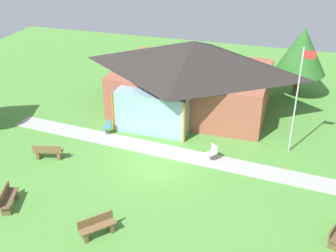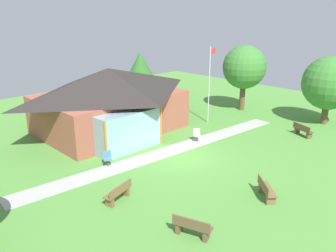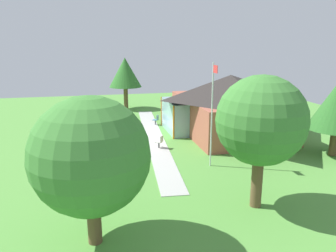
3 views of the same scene
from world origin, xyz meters
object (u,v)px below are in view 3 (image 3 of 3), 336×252
Objects in this scene: pavilion at (227,103)px; bench_mid_left at (114,118)px; bench_front_left at (66,121)px; patio_chair_lawn_spare at (160,142)px; bench_front_center at (54,136)px; tree_far_east at (90,156)px; flagpole at (212,111)px; bench_lawn_far_right at (92,186)px; tree_east_hedge at (261,121)px; patio_chair_west at (156,120)px; tree_west_hedge at (125,73)px.

pavilion is 10.01m from bench_mid_left.
bench_front_left is at bearing -98.40° from bench_mid_left.
patio_chair_lawn_spare reaches higher than bench_front_left.
bench_front_center is 13.48m from tree_far_east.
flagpole is 7.39m from bench_lawn_far_right.
bench_front_center is 0.91× the size of bench_lawn_far_right.
bench_front_center and bench_lawn_far_right have the same top height.
bench_front_center is 1.64× the size of patio_chair_lawn_spare.
pavilion is 6.61× the size of bench_front_left.
bench_mid_left is at bearing -164.14° from tree_east_hedge.
patio_chair_lawn_spare is (3.17, 6.88, 0.01)m from bench_front_center.
tree_west_hedge reaches higher than patio_chair_west.
pavilion reaches higher than bench_lawn_far_right.
bench_front_center is (-6.94, -9.01, -2.76)m from flagpole.
bench_lawn_far_right is 1.81× the size of patio_chair_lawn_spare.
tree_far_east reaches higher than patio_chair_lawn_spare.
bench_mid_left is 0.31× the size of tree_far_east.
tree_west_hedge reaches higher than pavilion.
bench_mid_left is at bearing -159.09° from flagpole.
bench_mid_left is 1.00× the size of bench_front_left.
tree_far_east is at bearing -80.18° from tree_east_hedge.
tree_east_hedge is (8.63, 2.35, 3.26)m from patio_chair_lawn_spare.
patio_chair_west is 8.65m from tree_west_hedge.
bench_lawn_far_right is (9.13, 2.51, 0.00)m from bench_front_center.
bench_lawn_far_right is 7.38m from patio_chair_lawn_spare.
flagpole is 3.68× the size of bench_front_left.
bench_lawn_far_right is at bearing 78.76° from bench_front_left.
flagpole is 6.67× the size of patio_chair_west.
patio_chair_lawn_spare is (6.34, -0.98, 0.00)m from patio_chair_west.
patio_chair_west is at bearing -116.44° from bench_front_center.
tree_west_hedge is at bearing -150.36° from pavilion.
patio_chair_west is 6.41m from patio_chair_lawn_spare.
bench_front_left is at bearing -112.33° from pavilion.
tree_far_east is (12.95, 2.61, 2.72)m from bench_front_center.
pavilion is 7.43m from flagpole.
bench_front_center is at bearing -53.69° from bench_lawn_far_right.
tree_far_east is at bearing 112.42° from bench_lawn_far_right.
tree_east_hedge is (22.74, 3.09, -0.10)m from tree_west_hedge.
bench_mid_left and bench_front_left have the same top height.
tree_far_east is 0.92× the size of tree_east_hedge.
bench_mid_left is 8.46m from patio_chair_lawn_spare.
tree_west_hedge is (-7.77, -1.72, 3.37)m from patio_chair_west.
bench_lawn_far_right is at bearing -49.65° from pavilion.
bench_front_left is (-5.00, -12.17, -1.90)m from pavilion.
bench_mid_left is at bearing 174.05° from tree_far_east.
bench_lawn_far_right is 0.28× the size of tree_east_hedge.
patio_chair_lawn_spare is at bearing -105.33° from bench_lawn_far_right.
pavilion is 13.44m from bench_lawn_far_right.
tree_west_hedge is (-11.45, -6.52, 1.48)m from pavilion.
tree_east_hedge is at bearing 2.59° from flagpole.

